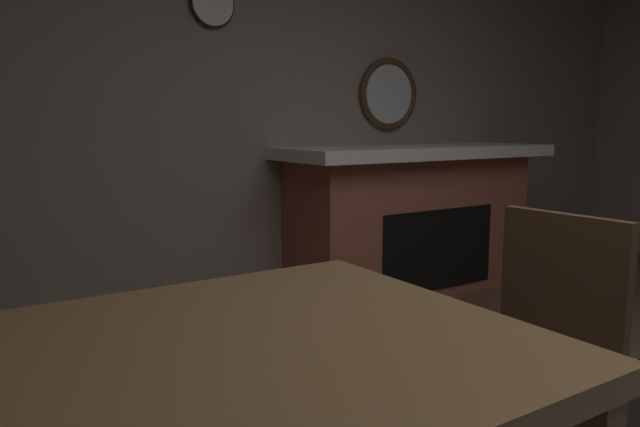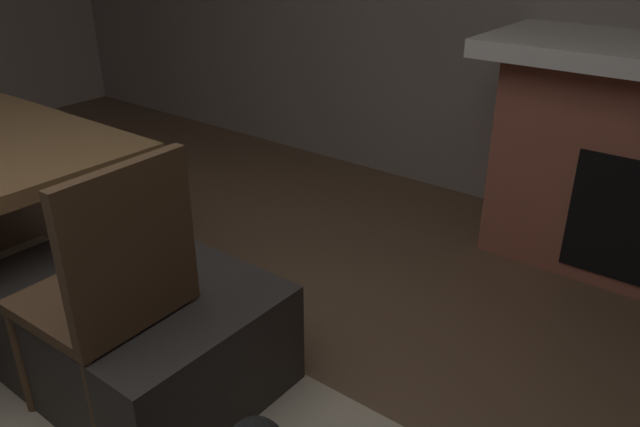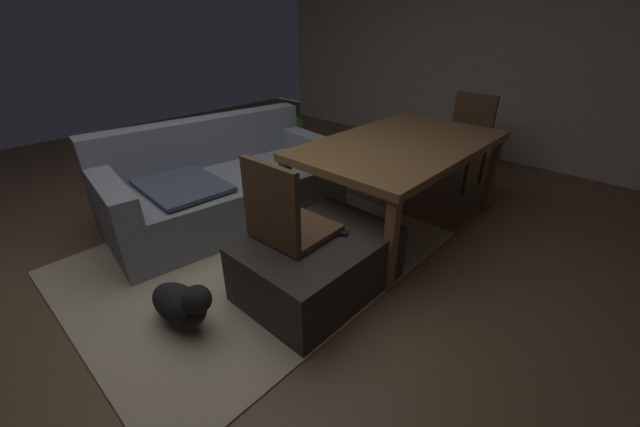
{
  "view_description": "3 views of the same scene",
  "coord_description": "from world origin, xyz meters",
  "px_view_note": "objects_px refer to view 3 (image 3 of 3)",
  "views": [
    {
      "loc": [
        1.73,
        0.67,
        1.21
      ],
      "look_at": [
        0.69,
        -0.94,
        0.92
      ],
      "focal_mm": 33.47,
      "sensor_mm": 36.0,
      "label": 1
    },
    {
      "loc": [
        -1.3,
        0.42,
        1.53
      ],
      "look_at": [
        -0.13,
        -1.08,
        0.62
      ],
      "focal_mm": 34.73,
      "sensor_mm": 36.0,
      "label": 2
    },
    {
      "loc": [
        -1.13,
        -1.97,
        1.63
      ],
      "look_at": [
        0.28,
        -0.66,
        0.61
      ],
      "focal_mm": 20.93,
      "sensor_mm": 36.0,
      "label": 3
    }
  ],
  "objects_px": {
    "couch": "(223,186)",
    "potted_plant": "(293,129)",
    "dining_chair_east": "(466,135)",
    "dining_chair_west": "(285,222)",
    "small_dog": "(182,303)",
    "ottoman_coffee_table": "(319,264)",
    "tv_remote": "(335,232)",
    "dining_table": "(401,149)"
  },
  "relations": [
    {
      "from": "dining_chair_east",
      "to": "dining_chair_west",
      "type": "distance_m",
      "value": 2.59
    },
    {
      "from": "dining_chair_east",
      "to": "dining_table",
      "type": "bearing_deg",
      "value": 179.84
    },
    {
      "from": "dining_chair_west",
      "to": "ottoman_coffee_table",
      "type": "bearing_deg",
      "value": -42.17
    },
    {
      "from": "dining_table",
      "to": "dining_chair_east",
      "type": "xyz_separation_m",
      "value": [
        1.3,
        -0.0,
        -0.15
      ]
    },
    {
      "from": "dining_table",
      "to": "dining_chair_east",
      "type": "relative_size",
      "value": 1.94
    },
    {
      "from": "dining_chair_east",
      "to": "potted_plant",
      "type": "relative_size",
      "value": 2.06
    },
    {
      "from": "tv_remote",
      "to": "dining_chair_west",
      "type": "bearing_deg",
      "value": 121.14
    },
    {
      "from": "dining_chair_east",
      "to": "potted_plant",
      "type": "bearing_deg",
      "value": 100.38
    },
    {
      "from": "ottoman_coffee_table",
      "to": "potted_plant",
      "type": "bearing_deg",
      "value": 49.39
    },
    {
      "from": "tv_remote",
      "to": "potted_plant",
      "type": "xyz_separation_m",
      "value": [
        1.92,
        2.41,
        -0.15
      ]
    },
    {
      "from": "potted_plant",
      "to": "dining_table",
      "type": "bearing_deg",
      "value": -111.69
    },
    {
      "from": "dining_chair_east",
      "to": "dining_chair_west",
      "type": "bearing_deg",
      "value": 179.98
    },
    {
      "from": "dining_chair_west",
      "to": "dining_chair_east",
      "type": "bearing_deg",
      "value": -0.02
    },
    {
      "from": "ottoman_coffee_table",
      "to": "potted_plant",
      "type": "height_order",
      "value": "potted_plant"
    },
    {
      "from": "ottoman_coffee_table",
      "to": "dining_table",
      "type": "bearing_deg",
      "value": 6.98
    },
    {
      "from": "dining_table",
      "to": "tv_remote",
      "type": "bearing_deg",
      "value": -169.85
    },
    {
      "from": "small_dog",
      "to": "dining_chair_east",
      "type": "bearing_deg",
      "value": -3.47
    },
    {
      "from": "couch",
      "to": "dining_chair_west",
      "type": "distance_m",
      "value": 1.27
    },
    {
      "from": "dining_table",
      "to": "dining_chair_west",
      "type": "xyz_separation_m",
      "value": [
        -1.3,
        -0.0,
        -0.15
      ]
    },
    {
      "from": "dining_chair_west",
      "to": "potted_plant",
      "type": "relative_size",
      "value": 2.06
    },
    {
      "from": "dining_table",
      "to": "potted_plant",
      "type": "height_order",
      "value": "dining_table"
    },
    {
      "from": "dining_chair_east",
      "to": "dining_chair_west",
      "type": "relative_size",
      "value": 1.0
    },
    {
      "from": "ottoman_coffee_table",
      "to": "potted_plant",
      "type": "xyz_separation_m",
      "value": [
        2.03,
        2.37,
        0.06
      ]
    },
    {
      "from": "dining_table",
      "to": "couch",
      "type": "bearing_deg",
      "value": 128.56
    },
    {
      "from": "ottoman_coffee_table",
      "to": "tv_remote",
      "type": "bearing_deg",
      "value": -22.15
    },
    {
      "from": "dining_chair_west",
      "to": "potted_plant",
      "type": "distance_m",
      "value": 3.13
    },
    {
      "from": "dining_table",
      "to": "dining_chair_west",
      "type": "height_order",
      "value": "dining_chair_west"
    },
    {
      "from": "ottoman_coffee_table",
      "to": "couch",
      "type": "bearing_deg",
      "value": 82.11
    },
    {
      "from": "couch",
      "to": "potted_plant",
      "type": "distance_m",
      "value": 2.11
    },
    {
      "from": "couch",
      "to": "potted_plant",
      "type": "xyz_separation_m",
      "value": [
        1.85,
        1.03,
        -0.04
      ]
    },
    {
      "from": "tv_remote",
      "to": "couch",
      "type": "bearing_deg",
      "value": 62.83
    },
    {
      "from": "ottoman_coffee_table",
      "to": "tv_remote",
      "type": "distance_m",
      "value": 0.24
    },
    {
      "from": "small_dog",
      "to": "dining_chair_west",
      "type": "bearing_deg",
      "value": -16.95
    },
    {
      "from": "tv_remote",
      "to": "dining_chair_east",
      "type": "bearing_deg",
      "value": -19.6
    },
    {
      "from": "couch",
      "to": "small_dog",
      "type": "height_order",
      "value": "couch"
    },
    {
      "from": "couch",
      "to": "dining_table",
      "type": "bearing_deg",
      "value": -51.44
    },
    {
      "from": "ottoman_coffee_table",
      "to": "small_dog",
      "type": "height_order",
      "value": "ottoman_coffee_table"
    },
    {
      "from": "dining_chair_east",
      "to": "dining_chair_west",
      "type": "height_order",
      "value": "same"
    },
    {
      "from": "couch",
      "to": "tv_remote",
      "type": "relative_size",
      "value": 13.08
    },
    {
      "from": "dining_table",
      "to": "potted_plant",
      "type": "bearing_deg",
      "value": 68.31
    },
    {
      "from": "potted_plant",
      "to": "ottoman_coffee_table",
      "type": "bearing_deg",
      "value": -130.61
    },
    {
      "from": "couch",
      "to": "small_dog",
      "type": "distance_m",
      "value": 1.41
    }
  ]
}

